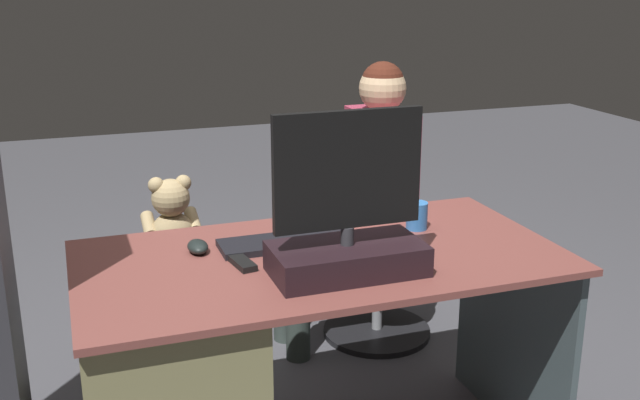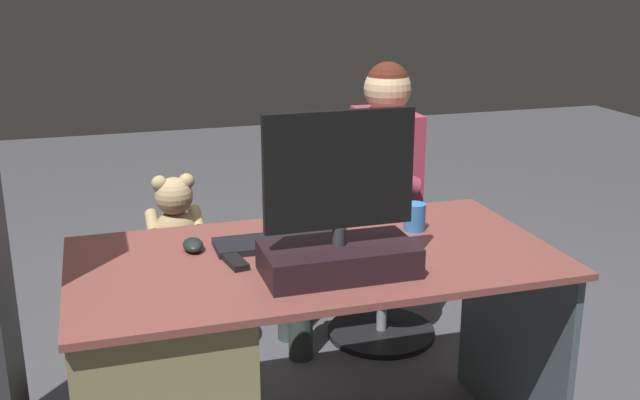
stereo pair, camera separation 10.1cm
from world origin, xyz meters
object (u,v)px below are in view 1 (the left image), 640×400
object	(u,v)px
office_chair_teddy	(177,303)
desk	(198,378)
computer_mouse	(198,247)
monitor	(347,231)
visitor_chair	(378,274)
keyboard	(289,242)
tv_remote	(240,261)
teddy_bear	(172,219)
person	(360,182)
cup	(417,216)

from	to	relation	value
office_chair_teddy	desk	bearing A→B (deg)	86.03
desk	computer_mouse	size ratio (longest dim) A/B	14.70
monitor	visitor_chair	size ratio (longest dim) A/B	0.96
visitor_chair	keyboard	bearing A→B (deg)	48.11
tv_remote	visitor_chair	xyz separation A→B (m)	(-0.77, -0.76, -0.45)
desk	monitor	distance (m)	0.63
office_chair_teddy	visitor_chair	bearing A→B (deg)	-179.44
teddy_bear	person	distance (m)	0.77
monitor	keyboard	world-z (taller)	monitor
person	cup	bearing A→B (deg)	83.79
monitor	tv_remote	size ratio (longest dim) A/B	3.02
monitor	person	bearing A→B (deg)	-114.26
computer_mouse	person	distance (m)	1.00
tv_remote	teddy_bear	size ratio (longest dim) A/B	0.48
monitor	cup	xyz separation A→B (m)	(-0.34, -0.27, -0.08)
computer_mouse	keyboard	bearing A→B (deg)	174.23
monitor	computer_mouse	xyz separation A→B (m)	(0.36, -0.29, -0.10)
computer_mouse	office_chair_teddy	world-z (taller)	computer_mouse
cup	person	distance (m)	0.66
keyboard	teddy_bear	bearing A→B (deg)	-68.69
cup	tv_remote	distance (m)	0.62
desk	person	distance (m)	1.16
keyboard	computer_mouse	distance (m)	0.27
desk	tv_remote	size ratio (longest dim) A/B	9.41
computer_mouse	office_chair_teddy	size ratio (longest dim) A/B	0.20
office_chair_teddy	teddy_bear	distance (m)	0.34
cup	visitor_chair	xyz separation A→B (m)	(-0.16, -0.65, -0.48)
monitor	tv_remote	bearing A→B (deg)	-31.32
monitor	cup	size ratio (longest dim) A/B	5.14
keyboard	visitor_chair	distance (m)	0.99
keyboard	teddy_bear	distance (m)	0.72
visitor_chair	computer_mouse	bearing A→B (deg)	36.25
keyboard	cup	world-z (taller)	cup
office_chair_teddy	keyboard	bearing A→B (deg)	111.61
computer_mouse	desk	bearing A→B (deg)	73.50
tv_remote	person	xyz separation A→B (m)	(-0.68, -0.76, -0.03)
tv_remote	teddy_bear	xyz separation A→B (m)	(0.08, -0.77, -0.11)
teddy_bear	visitor_chair	world-z (taller)	teddy_bear
tv_remote	person	size ratio (longest dim) A/B	0.13
keyboard	tv_remote	world-z (taller)	keyboard
monitor	visitor_chair	world-z (taller)	monitor
keyboard	office_chair_teddy	xyz separation A→B (m)	(0.26, -0.65, -0.45)
visitor_chair	cup	bearing A→B (deg)	76.16
desk	office_chair_teddy	world-z (taller)	desk
computer_mouse	tv_remote	distance (m)	0.16
tv_remote	office_chair_teddy	distance (m)	0.88
desk	computer_mouse	world-z (taller)	computer_mouse
cup	monitor	bearing A→B (deg)	37.97
keyboard	computer_mouse	world-z (taller)	computer_mouse
tv_remote	teddy_bear	distance (m)	0.78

